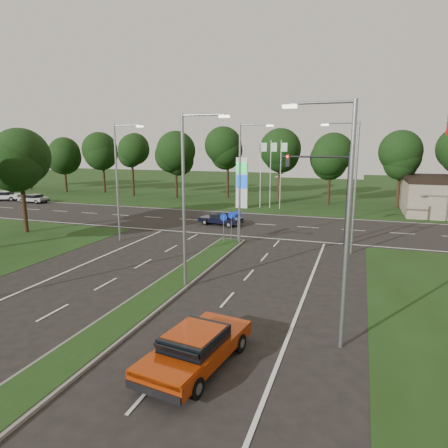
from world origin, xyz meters
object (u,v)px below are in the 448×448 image
(navy_sedan, at_px, (221,219))
(far_car_b, at_px, (4,196))
(far_car_a, at_px, (34,198))
(red_sedan, at_px, (196,347))

(navy_sedan, distance_m, far_car_b, 34.14)
(far_car_b, bearing_deg, far_car_a, -116.20)
(red_sedan, bearing_deg, far_car_b, 152.19)
(navy_sedan, height_order, far_car_a, far_car_a)
(red_sedan, height_order, navy_sedan, red_sedan)
(red_sedan, distance_m, far_car_b, 50.56)
(navy_sedan, bearing_deg, far_car_a, 87.36)
(navy_sedan, xyz_separation_m, far_car_a, (-28.03, 5.96, 0.01))
(navy_sedan, relative_size, far_car_b, 0.87)
(far_car_a, height_order, far_car_b, far_car_b)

